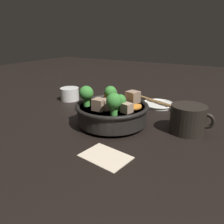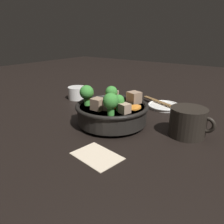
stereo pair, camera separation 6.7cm
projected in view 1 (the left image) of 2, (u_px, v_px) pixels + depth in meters
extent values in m
plane|color=black|center=(112.00, 124.00, 0.68)|extent=(3.00, 3.00, 0.00)
cylinder|color=black|center=(112.00, 123.00, 0.68)|extent=(0.12, 0.12, 0.01)
cylinder|color=black|center=(112.00, 114.00, 0.67)|extent=(0.21, 0.21, 0.05)
torus|color=black|center=(112.00, 106.00, 0.66)|extent=(0.22, 0.22, 0.01)
cylinder|color=brown|center=(112.00, 110.00, 0.67)|extent=(0.20, 0.20, 0.03)
cylinder|color=orange|center=(119.00, 105.00, 0.66)|extent=(0.05, 0.05, 0.01)
cylinder|color=orange|center=(101.00, 103.00, 0.68)|extent=(0.04, 0.04, 0.01)
cylinder|color=orange|center=(134.00, 107.00, 0.64)|extent=(0.06, 0.06, 0.01)
cylinder|color=orange|center=(111.00, 106.00, 0.65)|extent=(0.06, 0.06, 0.02)
cylinder|color=green|center=(87.00, 102.00, 0.65)|extent=(0.02, 0.02, 0.03)
sphere|color=#388433|center=(86.00, 93.00, 0.64)|extent=(0.04, 0.04, 0.04)
cylinder|color=green|center=(120.00, 107.00, 0.62)|extent=(0.01, 0.01, 0.02)
sphere|color=#388433|center=(120.00, 100.00, 0.61)|extent=(0.03, 0.03, 0.03)
cylinder|color=green|center=(111.00, 100.00, 0.68)|extent=(0.02, 0.02, 0.02)
sphere|color=#388433|center=(111.00, 92.00, 0.67)|extent=(0.04, 0.04, 0.04)
cylinder|color=green|center=(114.00, 111.00, 0.58)|extent=(0.02, 0.02, 0.03)
sphere|color=#388433|center=(114.00, 101.00, 0.57)|extent=(0.04, 0.04, 0.04)
cube|color=tan|center=(111.00, 96.00, 0.70)|extent=(0.04, 0.04, 0.03)
cube|color=#9E7F66|center=(99.00, 104.00, 0.62)|extent=(0.03, 0.03, 0.03)
cube|color=tan|center=(127.00, 108.00, 0.60)|extent=(0.03, 0.03, 0.03)
cube|color=#9E7F66|center=(133.00, 97.00, 0.69)|extent=(0.04, 0.04, 0.04)
cube|color=tan|center=(109.00, 104.00, 0.62)|extent=(0.04, 0.04, 0.03)
ellipsoid|color=#EA9E84|center=(118.00, 101.00, 0.68)|extent=(0.03, 0.04, 0.02)
cylinder|color=white|center=(158.00, 105.00, 0.85)|extent=(0.12, 0.12, 0.01)
torus|color=white|center=(158.00, 104.00, 0.85)|extent=(0.12, 0.12, 0.01)
cylinder|color=white|center=(70.00, 94.00, 0.92)|extent=(0.08, 0.08, 0.05)
cylinder|color=brown|center=(69.00, 90.00, 0.91)|extent=(0.07, 0.07, 0.00)
cylinder|color=black|center=(188.00, 119.00, 0.61)|extent=(0.10, 0.10, 0.08)
torus|color=black|center=(206.00, 121.00, 0.59)|extent=(0.05, 0.01, 0.05)
cube|color=beige|center=(106.00, 156.00, 0.50)|extent=(0.12, 0.09, 0.00)
cylinder|color=olive|center=(159.00, 102.00, 0.85)|extent=(0.21, 0.09, 0.01)
cylinder|color=olive|center=(158.00, 102.00, 0.84)|extent=(0.21, 0.09, 0.01)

